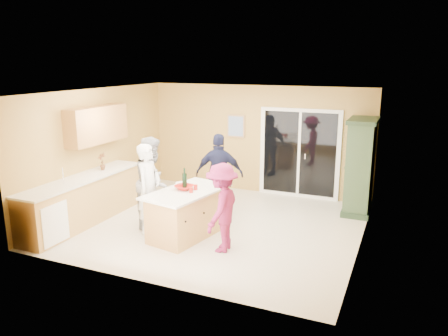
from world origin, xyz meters
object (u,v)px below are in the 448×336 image
at_px(woman_navy, 219,174).
at_px(woman_magenta, 222,208).
at_px(woman_white, 149,189).
at_px(green_hutch, 360,168).
at_px(kitchen_island, 187,215).
at_px(woman_grey, 153,182).

relative_size(woman_navy, woman_magenta, 1.12).
relative_size(woman_white, woman_magenta, 1.11).
xyz_separation_m(green_hutch, woman_navy, (-2.69, -1.23, -0.12)).
relative_size(kitchen_island, woman_white, 1.06).
bearing_deg(green_hutch, woman_navy, -155.39).
bearing_deg(green_hutch, woman_grey, -146.86).
bearing_deg(woman_white, woman_magenta, -101.30).
height_order(green_hutch, woman_grey, green_hutch).
distance_m(kitchen_island, woman_grey, 1.02).
bearing_deg(woman_white, woman_navy, -31.30).
distance_m(green_hutch, woman_magenta, 3.49).
relative_size(kitchen_island, woman_navy, 1.05).
xyz_separation_m(woman_white, woman_navy, (0.78, 1.47, 0.01)).
bearing_deg(green_hutch, kitchen_island, -136.44).
distance_m(woman_grey, woman_navy, 1.45).
distance_m(green_hutch, woman_grey, 4.31).
bearing_deg(woman_magenta, woman_grey, -110.68).
bearing_deg(woman_magenta, woman_navy, -157.28).
relative_size(kitchen_island, woman_magenta, 1.18).
distance_m(green_hutch, woman_navy, 2.96).
bearing_deg(woman_magenta, kitchen_island, -113.45).
bearing_deg(woman_grey, kitchen_island, -122.11).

